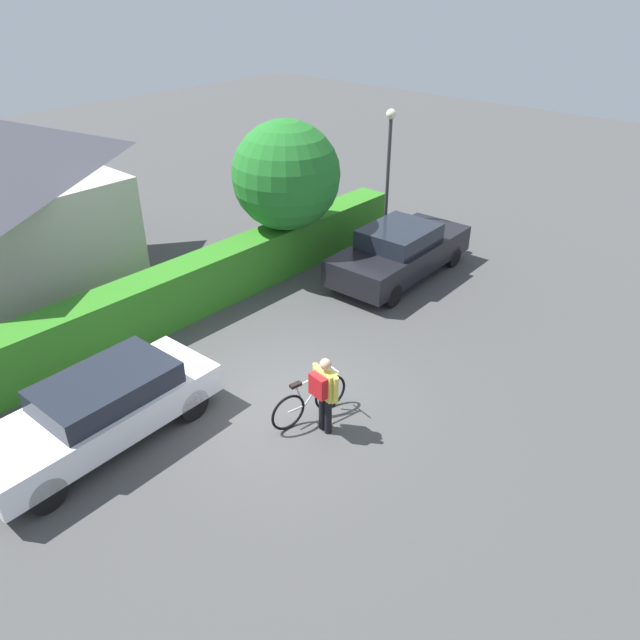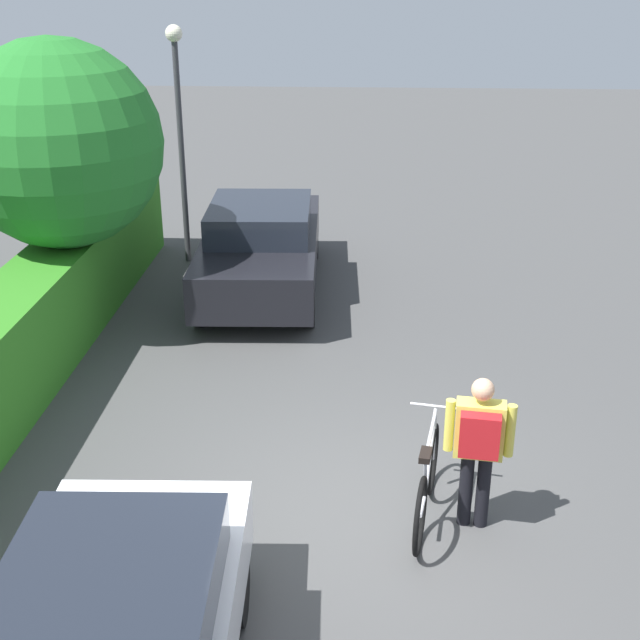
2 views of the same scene
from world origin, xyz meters
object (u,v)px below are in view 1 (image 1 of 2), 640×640
object	(u,v)px
street_lamp	(389,161)
tree_kerbside	(286,176)
person_rider	(324,389)
bicycle	(310,401)
parked_car_far	(400,251)
parked_car_near	(101,408)

from	to	relation	value
street_lamp	tree_kerbside	size ratio (longest dim) A/B	0.98
person_rider	bicycle	bearing A→B (deg)	77.15
parked_car_far	street_lamp	xyz separation A→B (m)	(1.35, 1.50, 1.88)
street_lamp	person_rider	bearing A→B (deg)	-150.54
parked_car_near	person_rider	bearing A→B (deg)	-44.66
parked_car_near	bicycle	bearing A→B (deg)	-38.70
person_rider	tree_kerbside	distance (m)	7.06
tree_kerbside	person_rider	bearing A→B (deg)	-130.18
parked_car_far	bicycle	size ratio (longest dim) A/B	2.71
street_lamp	tree_kerbside	distance (m)	3.25
parked_car_near	parked_car_far	distance (m)	8.94
parked_car_near	street_lamp	xyz separation A→B (m)	(10.29, 1.50, 1.93)
parked_car_far	person_rider	xyz separation A→B (m)	(-6.16, -2.74, 0.19)
person_rider	tree_kerbside	bearing A→B (deg)	49.82
parked_car_far	street_lamp	size ratio (longest dim) A/B	1.13
parked_car_far	parked_car_near	bearing A→B (deg)	179.98
parked_car_far	tree_kerbside	xyz separation A→B (m)	(-1.75, 2.48, 1.95)
parked_car_far	person_rider	bearing A→B (deg)	-156.00
parked_car_near	street_lamp	world-z (taller)	street_lamp
bicycle	person_rider	size ratio (longest dim) A/B	1.08
parked_car_near	bicycle	world-z (taller)	parked_car_near
bicycle	parked_car_near	bearing A→B (deg)	141.30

